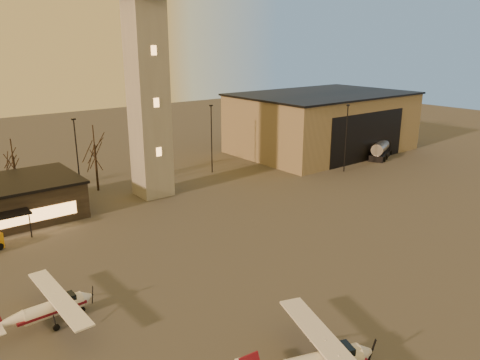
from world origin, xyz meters
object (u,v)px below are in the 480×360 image
object	(u,v)px
hangar	(322,122)
control_tower	(146,65)
fuel_truck	(381,151)
cessna_rear	(55,310)

from	to	relation	value
hangar	control_tower	bearing A→B (deg)	-173.69
control_tower	fuel_truck	xyz separation A→B (m)	(39.97, -6.01, -15.16)
cessna_rear	fuel_truck	xyz separation A→B (m)	(59.04, 15.38, 0.25)
hangar	fuel_truck	xyz separation A→B (m)	(3.97, -9.99, -3.99)
control_tower	fuel_truck	distance (m)	43.17
cessna_rear	control_tower	bearing A→B (deg)	46.84
hangar	fuel_truck	size ratio (longest dim) A/B	3.74
control_tower	cessna_rear	bearing A→B (deg)	-131.71
control_tower	cessna_rear	size ratio (longest dim) A/B	3.38
control_tower	cessna_rear	world-z (taller)	control_tower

